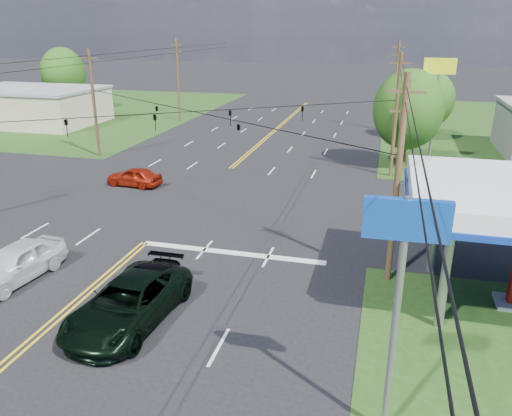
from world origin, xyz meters
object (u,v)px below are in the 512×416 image
(pole_nw, at_px, (94,102))
(tree_right_a, at_px, (408,110))
(pole_se, at_px, (397,180))
(suv_black, at_px, (145,290))
(pickup_white, at_px, (16,263))
(tree_right_b, at_px, (430,100))
(pole_left_far, at_px, (178,79))
(pickup_dkgreen, at_px, (128,303))
(pole_right_far, at_px, (395,85))
(pole_ne, at_px, (396,114))
(tree_far_l, at_px, (63,73))
(retail_nw, at_px, (31,107))
(polesign_se, at_px, (403,257))

(pole_nw, xyz_separation_m, tree_right_a, (27.00, 3.00, -0.05))
(pole_se, height_order, pole_nw, same)
(suv_black, bearing_deg, pickup_white, 174.83)
(pole_se, bearing_deg, tree_right_b, 83.95)
(pole_se, xyz_separation_m, pole_left_far, (-26.00, 37.00, 0.25))
(pole_nw, relative_size, pickup_dkgreen, 1.49)
(pickup_dkgreen, bearing_deg, tree_right_b, 75.17)
(pole_right_far, relative_size, suv_black, 2.04)
(pole_se, bearing_deg, pole_nw, 145.30)
(pole_se, bearing_deg, pole_left_far, 125.10)
(tree_right_b, distance_m, pickup_dkgreen, 41.69)
(pole_ne, relative_size, pole_right_far, 0.95)
(pickup_white, bearing_deg, pole_ne, 59.93)
(suv_black, bearing_deg, tree_far_l, 126.99)
(tree_far_l, bearing_deg, pole_right_far, -5.08)
(pole_left_far, bearing_deg, tree_right_b, -7.72)
(pickup_dkgreen, relative_size, pickup_white, 1.25)
(retail_nw, height_order, pole_ne, pole_ne)
(pickup_dkgreen, relative_size, suv_black, 1.30)
(tree_right_b, xyz_separation_m, polesign_se, (-3.50, -42.72, 1.47))
(pole_nw, xyz_separation_m, pole_left_far, (0.00, 19.00, 0.25))
(retail_nw, xyz_separation_m, polesign_se, (43.00, -40.72, 3.68))
(retail_nw, relative_size, tree_right_b, 2.26)
(pole_right_far, bearing_deg, pole_ne, -90.00)
(pole_nw, height_order, pole_right_far, pole_right_far)
(tree_right_a, bearing_deg, pickup_white, -125.15)
(pickup_dkgreen, xyz_separation_m, polesign_se, (10.00, -3.42, 4.79))
(pickup_dkgreen, bearing_deg, pole_right_far, 81.13)
(pickup_dkgreen, distance_m, pickup_white, 7.12)
(pole_ne, height_order, pickup_dkgreen, pole_ne)
(pole_nw, relative_size, pole_left_far, 0.95)
(tree_right_a, bearing_deg, tree_far_l, 156.50)
(pole_se, xyz_separation_m, pickup_dkgreen, (-10.00, -6.30, -4.03))
(pickup_white, bearing_deg, pole_se, 21.39)
(tree_right_b, xyz_separation_m, tree_far_l, (-48.50, 8.00, 0.98))
(pole_ne, relative_size, pole_left_far, 0.95)
(pole_se, xyz_separation_m, pole_nw, (-26.00, 18.00, 0.00))
(retail_nw, relative_size, pole_right_far, 1.60)
(pole_nw, height_order, pole_left_far, pole_left_far)
(retail_nw, distance_m, tree_right_b, 46.60)
(pickup_dkgreen, bearing_deg, pole_left_far, 114.41)
(pole_right_far, bearing_deg, suv_black, -103.42)
(tree_right_a, distance_m, suv_black, 28.46)
(tree_right_b, bearing_deg, pole_nw, -153.05)
(pole_left_far, bearing_deg, pole_right_far, 0.00)
(pole_ne, height_order, tree_far_l, pole_ne)
(pole_nw, bearing_deg, pole_se, -34.70)
(retail_nw, distance_m, tree_right_a, 45.21)
(retail_nw, xyz_separation_m, pole_se, (43.00, -31.00, 2.92))
(pole_nw, height_order, pickup_dkgreen, pole_nw)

